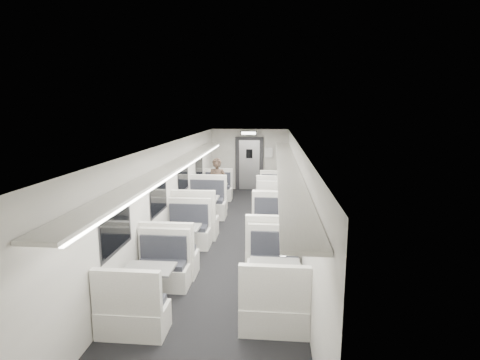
% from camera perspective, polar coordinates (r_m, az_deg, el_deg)
% --- Properties ---
extents(room, '(3.24, 12.24, 2.64)m').
position_cam_1_polar(room, '(8.90, -1.11, -2.00)').
color(room, black).
rests_on(room, ground).
extents(booth_left_a, '(1.00, 2.04, 1.09)m').
position_cam_1_polar(booth_left_a, '(12.52, -3.92, -2.20)').
color(booth_left_a, white).
rests_on(booth_left_a, room).
extents(booth_left_b, '(1.15, 2.33, 1.25)m').
position_cam_1_polar(booth_left_b, '(10.28, -5.99, -4.81)').
color(booth_left_b, white).
rests_on(booth_left_b, room).
extents(booth_left_c, '(1.03, 2.09, 1.12)m').
position_cam_1_polar(booth_left_c, '(8.16, -9.14, -9.40)').
color(booth_left_c, white).
rests_on(booth_left_c, room).
extents(booth_left_d, '(0.96, 1.95, 1.04)m').
position_cam_1_polar(booth_left_d, '(6.43, -13.63, -15.56)').
color(booth_left_d, white).
rests_on(booth_left_d, room).
extents(booth_right_a, '(1.02, 2.06, 1.10)m').
position_cam_1_polar(booth_right_a, '(12.04, 5.27, -2.73)').
color(booth_right_a, white).
rests_on(booth_right_a, room).
extents(booth_right_b, '(1.10, 2.24, 1.20)m').
position_cam_1_polar(booth_right_b, '(10.42, 5.26, -4.68)').
color(booth_right_b, white).
rests_on(booth_right_b, room).
extents(booth_right_c, '(1.11, 2.24, 1.20)m').
position_cam_1_polar(booth_right_c, '(8.31, 5.25, -8.73)').
color(booth_right_c, white).
rests_on(booth_right_c, room).
extents(booth_right_d, '(0.99, 2.01, 1.08)m').
position_cam_1_polar(booth_right_d, '(6.37, 5.22, -15.42)').
color(booth_right_d, white).
rests_on(booth_right_d, room).
extents(passenger, '(0.67, 0.49, 1.68)m').
position_cam_1_polar(passenger, '(11.66, -3.50, -0.77)').
color(passenger, black).
rests_on(passenger, room).
extents(window_a, '(0.02, 1.18, 0.84)m').
position_cam_1_polar(window_a, '(12.41, -6.22, 2.28)').
color(window_a, black).
rests_on(window_a, room).
extents(window_b, '(0.02, 1.18, 0.84)m').
position_cam_1_polar(window_b, '(10.29, -8.63, 0.47)').
color(window_b, black).
rests_on(window_b, room).
extents(window_c, '(0.02, 1.18, 0.84)m').
position_cam_1_polar(window_c, '(8.22, -12.27, -2.26)').
color(window_c, black).
rests_on(window_c, room).
extents(window_d, '(0.02, 1.18, 0.84)m').
position_cam_1_polar(window_d, '(6.23, -18.33, -6.76)').
color(window_d, black).
rests_on(window_d, room).
extents(luggage_rack_left, '(0.46, 10.40, 0.09)m').
position_cam_1_polar(luggage_rack_left, '(8.71, -9.52, 2.36)').
color(luggage_rack_left, white).
rests_on(luggage_rack_left, room).
extents(luggage_rack_right, '(0.46, 10.40, 0.09)m').
position_cam_1_polar(luggage_rack_right, '(8.43, 7.09, 2.15)').
color(luggage_rack_right, white).
rests_on(luggage_rack_right, room).
extents(vestibule_door, '(1.10, 0.13, 2.10)m').
position_cam_1_polar(vestibule_door, '(14.75, 1.43, 2.47)').
color(vestibule_door, black).
rests_on(vestibule_door, room).
extents(exit_sign, '(0.62, 0.12, 0.16)m').
position_cam_1_polar(exit_sign, '(14.14, 1.32, 7.16)').
color(exit_sign, black).
rests_on(exit_sign, room).
extents(wall_notice, '(0.32, 0.02, 0.40)m').
position_cam_1_polar(wall_notice, '(14.65, 4.38, 4.20)').
color(wall_notice, silver).
rests_on(wall_notice, room).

